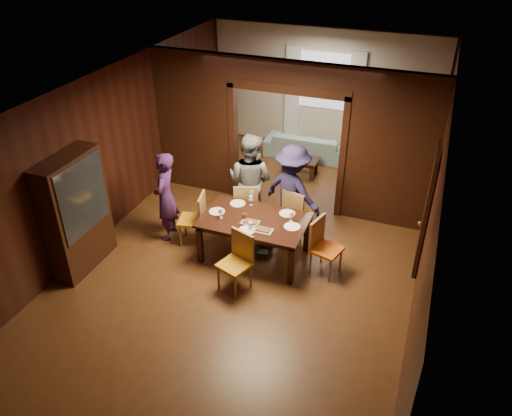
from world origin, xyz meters
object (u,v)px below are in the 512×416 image
at_px(person_navy, 292,191).
at_px(coffee_table, 300,166).
at_px(chair_left, 192,219).
at_px(chair_far_l, 247,205).
at_px(person_purple, 166,197).
at_px(person_grey, 250,181).
at_px(chair_right, 327,248).
at_px(hutch, 76,214).
at_px(chair_far_r, 299,212).
at_px(sofa, 308,145).
at_px(chair_near, 234,263).
at_px(dining_table, 254,238).

bearing_deg(person_navy, coffee_table, -58.13).
bearing_deg(chair_left, chair_far_l, 123.18).
bearing_deg(person_purple, person_grey, 114.31).
relative_size(chair_right, hutch, 0.48).
xyz_separation_m(chair_right, chair_far_r, (-0.74, 0.90, 0.00)).
height_order(person_grey, hutch, hutch).
height_order(chair_far_r, hutch, hutch).
xyz_separation_m(sofa, chair_near, (0.22, -5.04, 0.19)).
bearing_deg(dining_table, sofa, 93.00).
relative_size(chair_left, chair_right, 1.00).
distance_m(person_grey, sofa, 3.28).
bearing_deg(chair_left, chair_far_r, 104.15).
bearing_deg(chair_far_r, chair_near, 90.78).
height_order(person_grey, chair_near, person_grey).
bearing_deg(person_grey, person_navy, -171.18).
bearing_deg(person_purple, dining_table, 77.38).
xyz_separation_m(person_grey, person_navy, (0.80, 0.00, -0.05)).
height_order(person_navy, sofa, person_navy).
height_order(coffee_table, chair_left, chair_left).
bearing_deg(person_navy, chair_near, 98.47).
height_order(person_navy, hutch, hutch).
bearing_deg(chair_right, sofa, 35.49).
bearing_deg(dining_table, chair_far_l, 119.72).
bearing_deg(person_grey, person_purple, 44.55).
bearing_deg(chair_far_r, chair_far_l, 22.92).
distance_m(coffee_table, chair_left, 3.36).
bearing_deg(chair_far_r, person_purple, 38.39).
relative_size(person_navy, chair_far_l, 1.79).
bearing_deg(chair_far_l, hutch, 24.51).
height_order(chair_right, chair_near, same).
relative_size(person_purple, person_grey, 0.90).
height_order(person_grey, dining_table, person_grey).
bearing_deg(hutch, person_navy, 35.91).
bearing_deg(chair_left, dining_table, 75.43).
distance_m(person_navy, chair_left, 1.85).
xyz_separation_m(person_purple, hutch, (-0.91, -1.23, 0.17)).
bearing_deg(chair_far_l, person_grey, -120.03).
height_order(sofa, chair_near, chair_near).
relative_size(coffee_table, chair_far_r, 0.82).
bearing_deg(chair_left, person_purple, -103.87).
bearing_deg(chair_far_l, sofa, -112.81).
relative_size(chair_left, chair_near, 1.00).
xyz_separation_m(person_purple, chair_left, (0.49, -0.00, -0.34)).
relative_size(chair_right, chair_near, 1.00).
relative_size(person_purple, hutch, 0.83).
distance_m(dining_table, chair_near, 0.89).
height_order(dining_table, chair_right, chair_right).
relative_size(chair_near, hutch, 0.48).
distance_m(person_grey, coffee_table, 2.39).
bearing_deg(chair_far_r, chair_right, 145.74).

